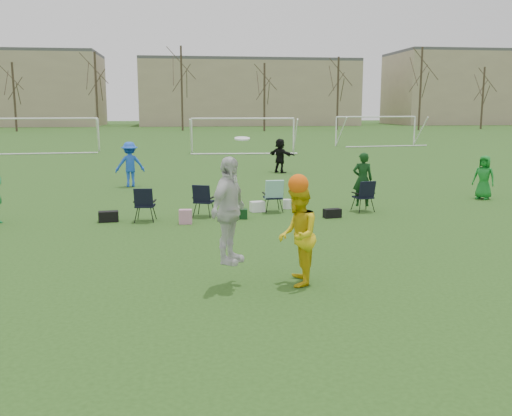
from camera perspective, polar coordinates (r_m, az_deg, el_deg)
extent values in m
plane|color=#274B17|center=(9.32, -3.96, -10.00)|extent=(260.00, 260.00, 0.00)
imported|color=blue|center=(23.72, -12.50, 4.28)|extent=(1.28, 0.89, 1.81)
imported|color=#157624|center=(21.54, 21.83, 2.87)|extent=(0.87, 0.88, 1.53)
imported|color=black|center=(28.19, 2.42, 5.26)|extent=(1.36, 1.53, 1.68)
imported|color=silver|center=(10.08, -2.76, -0.25)|extent=(0.99, 1.20, 1.91)
imported|color=yellow|center=(10.29, 4.19, -2.79)|extent=(0.84, 1.00, 1.82)
sphere|color=#FF5D0D|center=(10.13, 4.26, 2.39)|extent=(0.36, 0.36, 0.36)
cylinder|color=white|center=(9.88, -1.39, 6.95)|extent=(0.27, 0.27, 0.06)
imported|color=#0E3311|center=(17.98, 10.61, 2.83)|extent=(0.68, 0.53, 1.67)
cube|color=black|center=(16.61, -14.54, -0.82)|extent=(0.58, 0.36, 0.30)
cube|color=pink|center=(15.91, -7.06, -0.86)|extent=(0.37, 0.26, 0.40)
cube|color=#0E3313|center=(16.53, -1.67, -0.59)|extent=(0.47, 0.32, 0.28)
cube|color=white|center=(17.62, 0.14, 0.14)|extent=(0.47, 0.37, 0.32)
cylinder|color=white|center=(18.17, 3.12, 0.40)|extent=(0.26, 0.26, 0.30)
cube|color=black|center=(16.83, 7.63, -0.52)|extent=(0.54, 0.34, 0.26)
cube|color=black|center=(16.42, -11.04, 0.36)|extent=(0.66, 0.66, 0.96)
cube|color=black|center=(16.88, -5.23, 0.76)|extent=(0.77, 0.77, 0.96)
cube|color=black|center=(17.58, 1.69, 1.17)|extent=(0.63, 0.63, 0.96)
cube|color=black|center=(17.95, 10.66, 1.19)|extent=(0.70, 0.70, 0.96)
cylinder|color=white|center=(43.49, -15.48, 7.06)|extent=(0.12, 0.12, 2.40)
cylinder|color=white|center=(43.78, -20.37, 8.39)|extent=(7.28, 0.76, 0.12)
cylinder|color=white|center=(41.05, -6.46, 7.20)|extent=(0.12, 0.12, 2.40)
cylinder|color=white|center=(41.35, 3.78, 7.27)|extent=(0.12, 0.12, 2.40)
cylinder|color=white|center=(41.00, -1.32, 8.94)|extent=(7.29, 0.63, 0.12)
cylinder|color=white|center=(48.04, 8.02, 7.57)|extent=(0.12, 0.12, 2.40)
cylinder|color=white|center=(51.40, 15.56, 7.46)|extent=(0.12, 0.12, 2.40)
cylinder|color=white|center=(49.58, 11.97, 8.92)|extent=(7.25, 1.13, 0.12)
cylinder|color=#382B21|center=(83.07, -23.02, 10.17)|extent=(0.28, 0.28, 9.00)
cylinder|color=#382B21|center=(77.97, -15.67, 11.08)|extent=(0.28, 0.28, 10.20)
cylinder|color=#382B21|center=(80.28, -7.43, 11.75)|extent=(0.28, 0.28, 11.40)
cylinder|color=#382B21|center=(78.10, 0.85, 11.01)|extent=(0.28, 0.28, 9.00)
cylinder|color=#382B21|center=(83.36, 8.18, 11.26)|extent=(0.28, 0.28, 10.20)
cylinder|color=#382B21|center=(84.24, 16.12, 11.37)|extent=(0.28, 0.28, 11.40)
cylinder|color=#382B21|center=(91.78, 21.73, 10.16)|extent=(0.28, 0.28, 9.00)
cube|color=tan|center=(105.51, -0.85, 11.30)|extent=(38.00, 16.00, 11.00)
cube|color=tan|center=(118.60, 20.66, 11.01)|extent=(30.00, 16.00, 13.00)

